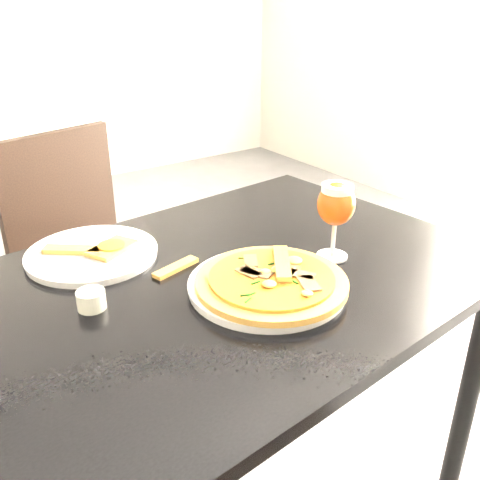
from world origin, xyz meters
TOP-DOWN VIEW (x-y plane):
  - dining_table at (0.13, 0.00)m, footprint 1.27×0.91m
  - chair_far at (0.07, 0.72)m, footprint 0.50×0.50m
  - plate_main at (0.18, -0.09)m, footprint 0.40×0.40m
  - pizza at (0.18, -0.11)m, footprint 0.30×0.30m
  - plate_second at (-0.06, 0.25)m, footprint 0.29×0.29m
  - crust_scraps at (-0.05, 0.24)m, footprint 0.20×0.15m
  - loose_crust at (0.07, 0.09)m, footprint 0.12×0.05m
  - sauce_cup at (-0.14, 0.04)m, footprint 0.05×0.05m
  - beer_glass at (0.39, -0.06)m, footprint 0.08×0.08m

SIDE VIEW (x-z plane):
  - chair_far at x=0.07m, z-range 0.05..0.95m
  - dining_table at x=0.13m, z-range 0.28..1.03m
  - loose_crust at x=0.07m, z-range 0.75..0.76m
  - plate_second at x=-0.06m, z-range 0.75..0.77m
  - plate_main at x=0.18m, z-range 0.75..0.77m
  - sauce_cup at x=-0.14m, z-range 0.75..0.79m
  - crust_scraps at x=-0.05m, z-range 0.76..0.78m
  - pizza at x=0.18m, z-range 0.76..0.79m
  - beer_glass at x=0.39m, z-range 0.79..0.97m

